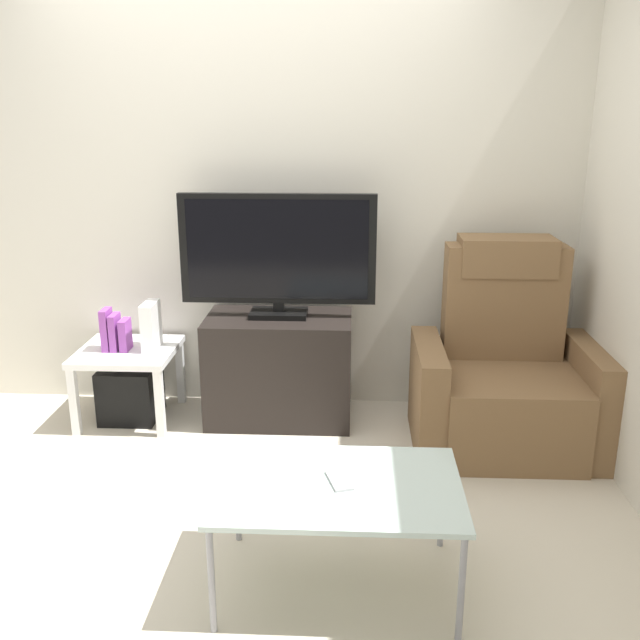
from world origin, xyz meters
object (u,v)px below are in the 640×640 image
Objects in this scene: television at (278,253)px; book_leftmost at (107,330)px; recliner_armchair at (506,376)px; subwoofer_box at (131,392)px; coffee_table at (338,490)px; side_table at (128,359)px; game_console at (151,326)px; tv_stand at (279,368)px; book_rightmost at (125,335)px; book_middle at (115,332)px; cell_phone at (339,480)px.

book_leftmost is (-0.97, -0.08, -0.43)m from television.
recliner_armchair reaches higher than subwoofer_box.
television is 1.06m from book_leftmost.
book_leftmost is 0.26× the size of coffee_table.
recliner_armchair is 2.22m from book_leftmost.
side_table is 1.71× the size of subwoofer_box.
game_console is at bearing -176.17° from television.
coffee_table is at bearing -49.50° from side_table.
television is (0.00, 0.02, 0.67)m from tv_stand.
side_table is 3.02× the size of book_rightmost.
book_leftmost is at bearing 180.00° from book_middle.
subwoofer_box is 1.16× the size of game_console.
side_table is (-0.87, -0.04, 0.05)m from tv_stand.
television reaches higher than game_console.
game_console is at bearing -177.64° from tv_stand.
game_console reaches higher than tv_stand.
television is 2.00× the size of side_table.
book_middle is 0.06m from book_rightmost.
book_leftmost is (-0.97, -0.06, 0.24)m from tv_stand.
recliner_armchair is 3.43× the size of subwoofer_box.
coffee_table is at bearing -49.50° from subwoofer_box.
book_leftmost reaches higher than tv_stand.
subwoofer_box is at bearing 20.52° from book_middle.
television is 0.98m from book_rightmost.
side_table is 0.18m from book_middle.
book_leftmost is 1.97m from coffee_table.
television is 4.54× the size of book_leftmost.
game_console is at bearing 6.98° from book_leftmost.
recliner_armchair reaches higher than cell_phone.
recliner_armchair is at bearing 55.59° from coffee_table.
game_console reaches higher than book_leftmost.
coffee_table is (1.24, -1.45, 0.25)m from subwoofer_box.
game_console is at bearing 8.60° from book_middle.
recliner_armchair is at bearing -5.07° from side_table.
book_leftmost is at bearing -168.69° from subwoofer_box.
television is 1.66m from coffee_table.
tv_stand is at bearing 2.62° from side_table.
recliner_armchair is at bearing -5.73° from game_console.
game_console is at bearing 11.94° from book_rightmost.
recliner_armchair is 2.11m from book_rightmost.
subwoofer_box is 1.32× the size of book_leftmost.
side_table is at bearing 113.45° from cell_phone.
cell_phone is (0.00, 0.01, 0.03)m from coffee_table.
cell_phone is at bearing -75.85° from television.
recliner_armchair reaches higher than book_leftmost.
subwoofer_box is at bearing 179.04° from recliner_armchair.
tv_stand is 0.76× the size of television.
side_table reaches higher than subwoofer_box.
recliner_armchair is (1.24, -0.25, -0.61)m from television.
coffee_table is at bearing -120.30° from recliner_armchair.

